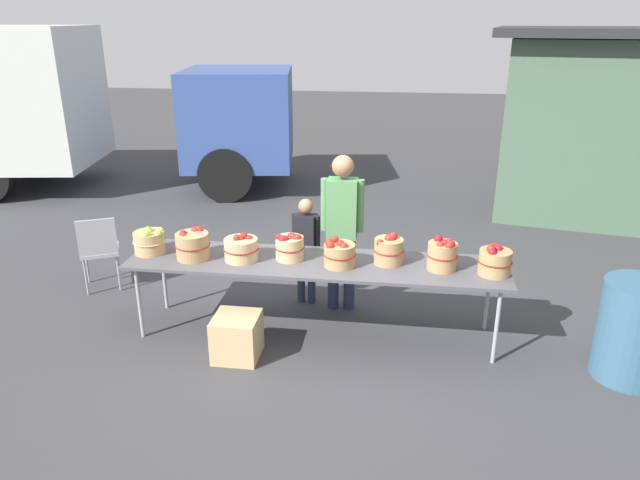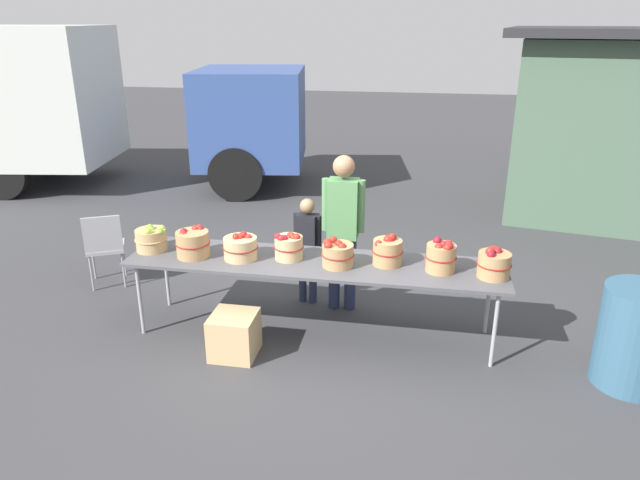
{
  "view_description": "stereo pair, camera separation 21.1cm",
  "coord_description": "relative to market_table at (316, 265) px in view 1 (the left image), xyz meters",
  "views": [
    {
      "loc": [
        0.73,
        -4.91,
        2.85
      ],
      "look_at": [
        0.0,
        0.3,
        0.85
      ],
      "focal_mm": 32.71,
      "sensor_mm": 36.0,
      "label": 1
    },
    {
      "loc": [
        0.94,
        -4.88,
        2.85
      ],
      "look_at": [
        0.0,
        0.3,
        0.85
      ],
      "focal_mm": 32.71,
      "sensor_mm": 36.0,
      "label": 2
    }
  ],
  "objects": [
    {
      "name": "box_truck",
      "position": [
        -5.66,
        4.54,
        0.77
      ],
      "size": [
        7.94,
        3.32,
        2.75
      ],
      "rotation": [
        0.0,
        0.0,
        0.16
      ],
      "color": "silver",
      "rests_on": "ground"
    },
    {
      "name": "apple_basket_red_4",
      "position": [
        0.67,
        0.06,
        0.17
      ],
      "size": [
        0.28,
        0.28,
        0.29
      ],
      "color": "#A87F51",
      "rests_on": "market_table"
    },
    {
      "name": "produce_crate",
      "position": [
        -0.64,
        -0.51,
        -0.52
      ],
      "size": [
        0.4,
        0.4,
        0.4
      ],
      "primitive_type": "cube",
      "color": "tan",
      "rests_on": "ground"
    },
    {
      "name": "apple_basket_red_1",
      "position": [
        -0.69,
        -0.05,
        0.14
      ],
      "size": [
        0.33,
        0.33,
        0.26
      ],
      "color": "tan",
      "rests_on": "market_table"
    },
    {
      "name": "apple_basket_red_5",
      "position": [
        1.15,
        -0.01,
        0.17
      ],
      "size": [
        0.28,
        0.28,
        0.3
      ],
      "color": "#A87F51",
      "rests_on": "market_table"
    },
    {
      "name": "apple_basket_red_6",
      "position": [
        1.59,
        -0.06,
        0.16
      ],
      "size": [
        0.3,
        0.3,
        0.28
      ],
      "color": "#A87F51",
      "rests_on": "market_table"
    },
    {
      "name": "trash_barrel",
      "position": [
        2.73,
        -0.34,
        -0.29
      ],
      "size": [
        0.61,
        0.61,
        0.85
      ],
      "primitive_type": "cylinder",
      "color": "#335972",
      "rests_on": "ground"
    },
    {
      "name": "child_customer",
      "position": [
        -0.19,
        0.65,
        -0.04
      ],
      "size": [
        0.3,
        0.18,
        1.15
      ],
      "rotation": [
        0.0,
        0.0,
        2.98
      ],
      "color": "#262D4C",
      "rests_on": "ground"
    },
    {
      "name": "apple_basket_red_3",
      "position": [
        0.23,
        -0.07,
        0.15
      ],
      "size": [
        0.3,
        0.3,
        0.26
      ],
      "color": "#A87F51",
      "rests_on": "market_table"
    },
    {
      "name": "apple_basket_red_2",
      "position": [
        -0.25,
        0.02,
        0.16
      ],
      "size": [
        0.28,
        0.28,
        0.26
      ],
      "color": "tan",
      "rests_on": "market_table"
    },
    {
      "name": "apple_basket_red_0",
      "position": [
        -1.15,
        -0.08,
        0.16
      ],
      "size": [
        0.33,
        0.33,
        0.28
      ],
      "color": "#A87F51",
      "rests_on": "market_table"
    },
    {
      "name": "apple_basket_green_0",
      "position": [
        -1.6,
        -0.0,
        0.15
      ],
      "size": [
        0.31,
        0.31,
        0.26
      ],
      "color": "tan",
      "rests_on": "market_table"
    },
    {
      "name": "food_kiosk",
      "position": [
        3.83,
        4.47,
        0.67
      ],
      "size": [
        3.98,
        3.5,
        2.74
      ],
      "rotation": [
        0.0,
        0.0,
        -0.19
      ],
      "color": "#47604C",
      "rests_on": "ground"
    },
    {
      "name": "vendor_adult",
      "position": [
        0.19,
        0.57,
        0.24
      ],
      "size": [
        0.43,
        0.22,
        1.63
      ],
      "rotation": [
        0.0,
        0.0,
        3.13
      ],
      "color": "#262D4C",
      "rests_on": "ground"
    },
    {
      "name": "market_table",
      "position": [
        0.0,
        0.0,
        0.0
      ],
      "size": [
        3.5,
        0.76,
        0.75
      ],
      "color": "#4C4C51",
      "rests_on": "ground"
    },
    {
      "name": "folding_chair",
      "position": [
        -2.5,
        0.64,
        -0.21
      ],
      "size": [
        0.54,
        0.54,
        0.86
      ],
      "rotation": [
        0.0,
        0.0,
        3.6
      ],
      "color": "#99999E",
      "rests_on": "ground"
    },
    {
      "name": "ground_plane",
      "position": [
        0.0,
        0.0,
        -0.72
      ],
      "size": [
        40.0,
        40.0,
        0.0
      ],
      "primitive_type": "plane",
      "color": "#38383A"
    }
  ]
}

